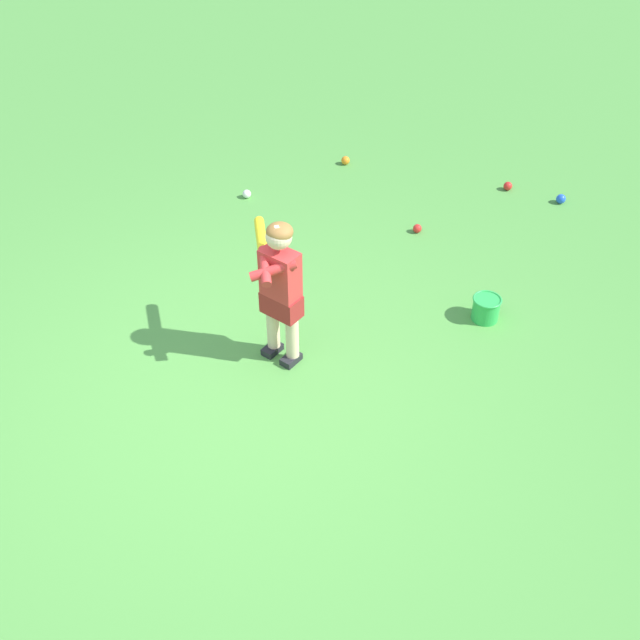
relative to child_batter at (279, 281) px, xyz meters
The scene contains 8 objects.
ground_plane 0.85m from the child_batter, ahead, with size 40.00×40.00×0.00m, color #519942.
child_batter is the anchor object (origin of this frame).
play_ball_by_bucket 3.28m from the child_batter, 161.12° to the left, with size 0.09×0.09×0.09m, color blue.
play_ball_near_batter 2.03m from the child_batter, behind, with size 0.08×0.08×0.08m, color red.
play_ball_midfield 2.93m from the child_batter, 159.38° to the right, with size 0.08×0.08×0.08m, color orange.
play_ball_far_left 3.14m from the child_batter, 169.82° to the left, with size 0.08×0.08×0.08m, color red.
play_ball_behind_batter 2.29m from the child_batter, 138.29° to the right, with size 0.08×0.08×0.08m, color white.
toy_bucket 1.64m from the child_batter, 136.24° to the left, with size 0.22×0.22×0.19m.
Camera 1 is at (2.75, 2.30, 3.61)m, focal length 42.87 mm.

